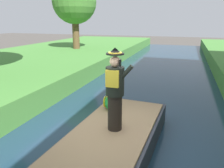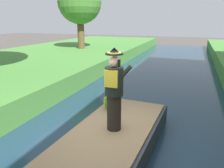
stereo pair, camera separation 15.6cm
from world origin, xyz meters
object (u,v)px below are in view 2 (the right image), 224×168
boat (112,140)px  parrot_plush (110,101)px  tree_tall (80,2)px  person_pirate (114,90)px

boat → parrot_plush: (-0.44, 1.04, 0.55)m
parrot_plush → tree_tall: bearing=121.9°
tree_tall → parrot_plush: bearing=-58.1°
person_pirate → tree_tall: tree_tall is taller
boat → tree_tall: tree_tall is taller
person_pirate → tree_tall: size_ratio=0.36×
person_pirate → tree_tall: bearing=120.1°
person_pirate → parrot_plush: (-0.49, 1.03, -0.68)m
parrot_plush → tree_tall: tree_tall is taller
parrot_plush → tree_tall: size_ratio=0.11×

